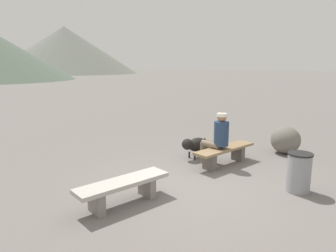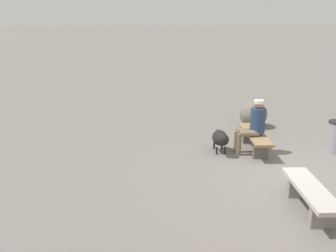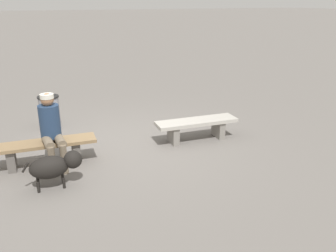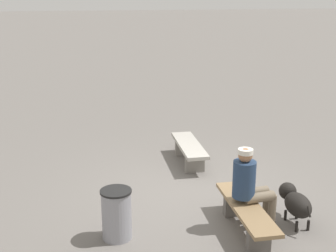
# 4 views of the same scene
# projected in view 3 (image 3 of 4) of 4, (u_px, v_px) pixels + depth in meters

# --- Properties ---
(ground) EXTENTS (210.00, 210.00, 0.06)m
(ground) POSITION_uv_depth(u_px,v_px,m) (124.00, 146.00, 6.92)
(ground) COLOR slate
(bench_left) EXTENTS (1.70, 0.60, 0.42)m
(bench_left) POSITION_uv_depth(u_px,v_px,m) (196.00, 126.00, 7.08)
(bench_left) COLOR gray
(bench_left) RESTS_ON ground
(bench_right) EXTENTS (1.78, 0.58, 0.43)m
(bench_right) POSITION_uv_depth(u_px,v_px,m) (44.00, 149.00, 5.98)
(bench_right) COLOR #605B56
(bench_right) RESTS_ON ground
(seated_person) EXTENTS (0.35, 0.68, 1.26)m
(seated_person) POSITION_uv_depth(u_px,v_px,m) (51.00, 127.00, 5.81)
(seated_person) COLOR navy
(seated_person) RESTS_ON ground
(dog) EXTENTS (0.88, 0.39, 0.54)m
(dog) POSITION_uv_depth(u_px,v_px,m) (55.00, 166.00, 5.26)
(dog) COLOR black
(dog) RESTS_ON ground
(trash_bin) EXTENTS (0.45, 0.45, 0.75)m
(trash_bin) POSITION_uv_depth(u_px,v_px,m) (50.00, 113.00, 7.67)
(trash_bin) COLOR gray
(trash_bin) RESTS_ON ground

